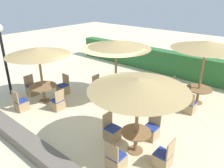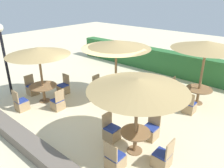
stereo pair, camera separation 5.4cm
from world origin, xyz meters
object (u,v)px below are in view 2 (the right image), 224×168
patio_chair_back_right_west (175,92)px  patio_chair_front_left_north (64,88)px  patio_chair_front_right_south (115,160)px  patio_chair_front_right_west (111,132)px  patio_chair_front_right_north (151,131)px  patio_chair_front_right_east (162,158)px  round_table_front_left (43,89)px  patio_chair_front_left_east (58,104)px  round_table_center (116,89)px  parasol_front_right (138,85)px  parasol_center (116,44)px  patio_chair_front_left_south (21,104)px  patio_chair_center_east (134,103)px  parasol_back_right (207,45)px  round_table_front_right (135,137)px  parasol_front_left (38,51)px  patio_chair_back_right_south (189,107)px  patio_chair_center_west (99,89)px  patio_chair_center_north (130,89)px  lamp_post (3,46)px  round_table_back_right (199,92)px  patio_chair_front_left_west (32,89)px

patio_chair_back_right_west → patio_chair_front_left_north: bearing=-53.8°
patio_chair_front_right_south → patio_chair_front_right_west: bearing=134.8°
patio_chair_front_right_north → patio_chair_front_right_east: same height
round_table_front_left → patio_chair_front_left_east: bearing=-2.9°
round_table_center → parasol_front_right: size_ratio=0.40×
parasol_center → patio_chair_front_left_south: 4.64m
patio_chair_center_east → patio_chair_front_left_north: (-3.45, -1.00, 0.00)m
round_table_front_left → parasol_back_right: bearing=38.8°
round_table_front_right → patio_chair_center_east: bearing=125.8°
parasol_front_left → patio_chair_front_left_south: size_ratio=2.84×
parasol_center → patio_chair_back_right_south: parasol_center is taller
patio_chair_center_west → round_table_front_left: 2.56m
parasol_front_right → round_table_front_left: 5.30m
patio_chair_center_west → patio_chair_front_right_east: same height
patio_chair_center_west → round_table_center: bearing=88.5°
patio_chair_center_north → parasol_front_right: bearing=128.4°
patio_chair_front_left_east → patio_chair_front_right_south: bearing=-104.3°
patio_chair_center_east → round_table_center: bearing=88.3°
parasol_front_left → patio_chair_front_left_south: bearing=-91.4°
round_table_center → patio_chair_back_right_south: bearing=21.1°
parasol_center → patio_chair_front_right_east: size_ratio=3.11×
patio_chair_front_left_south → round_table_front_left: bearing=88.6°
patio_chair_front_right_east → patio_chair_front_left_south: same height
lamp_post → patio_chair_center_east: bearing=26.9°
patio_chair_center_west → parasol_front_left: parasol_front_left is taller
patio_chair_front_left_east → patio_chair_front_right_east: bearing=-91.0°
round_table_back_right → patio_chair_back_right_south: (0.04, -1.03, -0.30)m
patio_chair_front_right_north → parasol_back_right: parasol_back_right is taller
round_table_front_left → patio_chair_front_left_east: size_ratio=1.28×
lamp_post → patio_chair_back_right_west: lamp_post is taller
patio_chair_back_right_west → patio_chair_front_right_north: bearing=12.3°
parasol_front_right → patio_chair_front_left_west: (-6.10, 0.17, -1.99)m
round_table_front_right → patio_chair_front_left_north: bearing=166.6°
patio_chair_front_right_east → round_table_back_right: 4.47m
patio_chair_back_right_south → round_table_front_left: size_ratio=0.78×
round_table_front_right → round_table_back_right: round_table_front_right is taller
patio_chair_center_north → patio_chair_front_left_south: size_ratio=1.00×
patio_chair_center_north → patio_chair_front_right_east: size_ratio=1.00×
patio_chair_center_east → patio_chair_back_right_south: 2.24m
patio_chair_center_west → patio_chair_front_left_east: same height
patio_chair_center_east → round_table_front_left: (-3.45, -2.08, 0.35)m
patio_chair_back_right_west → lamp_post: bearing=-51.8°
lamp_post → round_table_back_right: (7.17, 4.88, -1.79)m
round_table_front_right → patio_chair_front_left_west: patio_chair_front_left_west is taller
round_table_back_right → patio_chair_front_left_north: bearing=-149.0°
patio_chair_front_left_east → patio_chair_front_left_south: 1.51m
round_table_center → patio_chair_center_west: 1.11m
round_table_back_right → patio_chair_back_right_south: patio_chair_back_right_south is taller
patio_chair_center_west → patio_chair_front_right_west: same height
patio_chair_front_right_west → patio_chair_center_west: bearing=-129.7°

